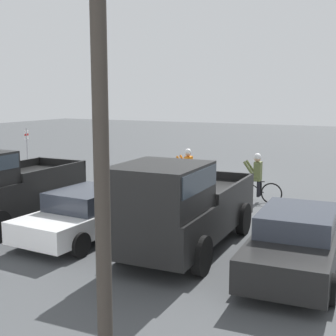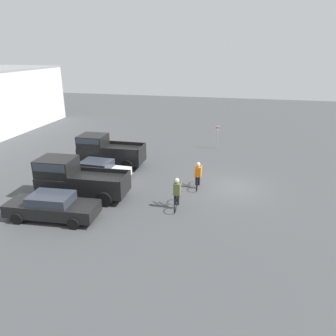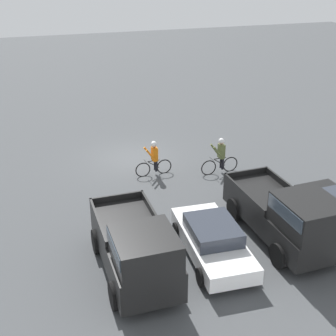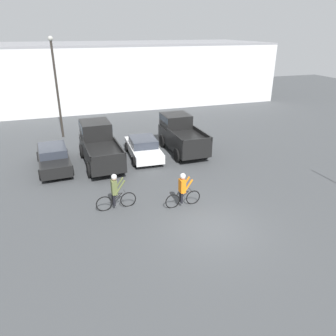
# 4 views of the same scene
# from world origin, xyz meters

# --- Properties ---
(ground_plane) EXTENTS (80.00, 80.00, 0.00)m
(ground_plane) POSITION_xyz_m (0.00, 0.00, 0.00)
(ground_plane) COLOR #424447
(sedan_0) EXTENTS (2.10, 4.86, 1.38)m
(sedan_0) POSITION_xyz_m (-6.28, 9.06, 0.70)
(sedan_0) COLOR black
(sedan_0) RESTS_ON ground_plane
(pickup_truck_0) EXTENTS (2.34, 5.38, 2.36)m
(pickup_truck_0) POSITION_xyz_m (-3.50, 9.22, 1.21)
(pickup_truck_0) COLOR black
(pickup_truck_0) RESTS_ON ground_plane
(sedan_1) EXTENTS (2.09, 4.46, 1.31)m
(sedan_1) POSITION_xyz_m (-0.68, 9.09, 0.66)
(sedan_1) COLOR white
(sedan_1) RESTS_ON ground_plane
(pickup_truck_1) EXTENTS (2.25, 4.86, 2.32)m
(pickup_truck_1) POSITION_xyz_m (2.11, 9.55, 1.20)
(pickup_truck_1) COLOR black
(pickup_truck_1) RESTS_ON ground_plane
(cyclist_0) EXTENTS (1.80, 0.47, 1.73)m
(cyclist_0) POSITION_xyz_m (-0.54, 2.22, 0.87)
(cyclist_0) COLOR black
(cyclist_0) RESTS_ON ground_plane
(cyclist_1) EXTENTS (1.92, 0.47, 1.80)m
(cyclist_1) POSITION_xyz_m (-3.60, 2.97, 0.90)
(cyclist_1) COLOR black
(cyclist_1) RESTS_ON ground_plane
(fire_lane_sign) EXTENTS (0.07, 0.30, 2.21)m
(fire_lane_sign) POSITION_xyz_m (8.40, 1.79, 1.34)
(fire_lane_sign) COLOR #9E9EA3
(fire_lane_sign) RESTS_ON ground_plane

